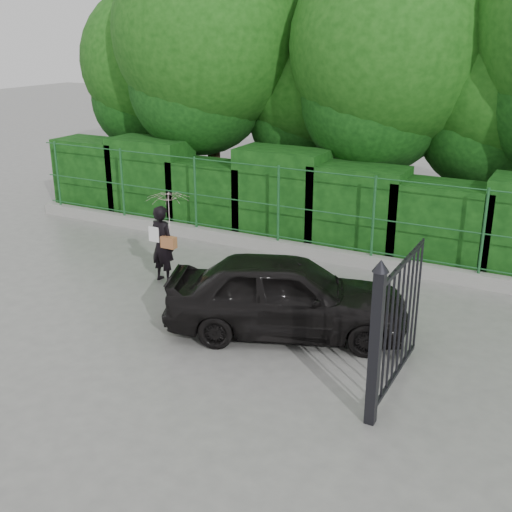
% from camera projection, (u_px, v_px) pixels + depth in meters
% --- Properties ---
extents(ground, '(80.00, 80.00, 0.00)m').
position_uv_depth(ground, '(150.00, 320.00, 11.76)').
color(ground, gray).
extents(kerb, '(14.00, 0.25, 0.30)m').
position_uv_depth(kerb, '(263.00, 244.00, 15.45)').
color(kerb, '#9E9E99').
rests_on(kerb, ground).
extents(fence, '(14.13, 0.06, 1.80)m').
position_uv_depth(fence, '(271.00, 203.00, 15.00)').
color(fence, '#1E592A').
rests_on(fence, kerb).
extents(hedge, '(14.20, 1.20, 2.28)m').
position_uv_depth(hedge, '(281.00, 199.00, 15.99)').
color(hedge, black).
rests_on(hedge, ground).
extents(trees, '(17.10, 6.15, 8.08)m').
position_uv_depth(trees, '(363.00, 46.00, 16.13)').
color(trees, black).
rests_on(trees, ground).
extents(gate, '(0.22, 2.33, 2.36)m').
position_uv_depth(gate, '(386.00, 330.00, 8.72)').
color(gate, black).
rests_on(gate, ground).
extents(woman, '(0.93, 0.92, 1.95)m').
position_uv_depth(woman, '(166.00, 224.00, 13.16)').
color(woman, black).
rests_on(woman, ground).
extents(car, '(4.48, 3.06, 1.42)m').
position_uv_depth(car, '(287.00, 295.00, 11.07)').
color(car, black).
rests_on(car, ground).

